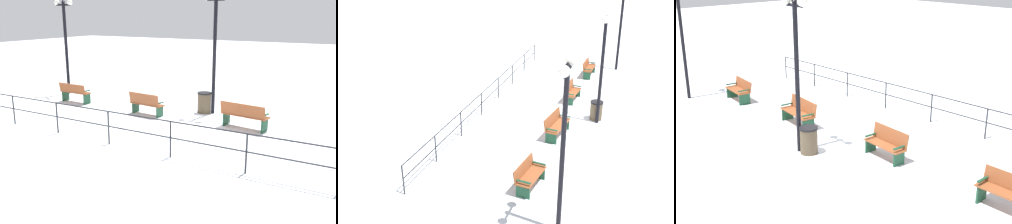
{
  "view_description": "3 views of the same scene",
  "coord_description": "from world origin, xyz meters",
  "views": [
    {
      "loc": [
        -11.91,
        -5.85,
        3.82
      ],
      "look_at": [
        -1.23,
        0.34,
        0.57
      ],
      "focal_mm": 40.17,
      "sensor_mm": 36.0,
      "label": 1
    },
    {
      "loc": [
        3.15,
        -17.04,
        7.75
      ],
      "look_at": [
        -2.01,
        -2.16,
        0.82
      ],
      "focal_mm": 45.97,
      "sensor_mm": 36.0,
      "label": 2
    },
    {
      "loc": [
        9.02,
        9.8,
        5.58
      ],
      "look_at": [
        -1.32,
        -1.07,
        0.37
      ],
      "focal_mm": 48.2,
      "sensor_mm": 36.0,
      "label": 3
    }
  ],
  "objects": [
    {
      "name": "lamppost_near",
      "position": [
        1.38,
        -7.56,
        3.31
      ],
      "size": [
        0.29,
        1.12,
        4.87
      ],
      "color": "black",
      "rests_on": "ground"
    },
    {
      "name": "lamppost_far",
      "position": [
        1.38,
        7.5,
        2.83
      ],
      "size": [
        0.25,
        1.07,
        4.44
      ],
      "color": "black",
      "rests_on": "ground"
    },
    {
      "name": "ground_plane",
      "position": [
        0.0,
        0.0,
        0.0
      ],
      "size": [
        80.0,
        80.0,
        0.0
      ],
      "primitive_type": "plane",
      "color": "white",
      "rests_on": "ground"
    },
    {
      "name": "trash_bin",
      "position": [
        1.28,
        0.14,
        0.42
      ],
      "size": [
        0.55,
        0.55,
        0.83
      ],
      "color": "brown",
      "rests_on": "ground"
    },
    {
      "name": "lamppost_middle",
      "position": [
        1.38,
        -0.18,
        3.1
      ],
      "size": [
        0.29,
        0.97,
        4.58
      ],
      "color": "black",
      "rests_on": "ground"
    },
    {
      "name": "bench_second",
      "position": [
        -0.0,
        -1.93,
        0.48
      ],
      "size": [
        0.78,
        1.69,
        0.92
      ],
      "rotation": [
        0.0,
        0.0,
        -0.14
      ],
      "color": "brown",
      "rests_on": "ground"
    },
    {
      "name": "bench_nearest",
      "position": [
        0.02,
        -5.8,
        0.45
      ],
      "size": [
        0.75,
        1.49,
        0.86
      ],
      "rotation": [
        0.0,
        0.0,
        -0.13
      ],
      "color": "brown",
      "rests_on": "ground"
    },
    {
      "name": "waterfront_railing",
      "position": [
        -3.53,
        0.0,
        0.71
      ],
      "size": [
        0.05,
        14.96,
        1.04
      ],
      "color": "#26282D",
      "rests_on": "ground"
    },
    {
      "name": "bench_fourth",
      "position": [
        0.02,
        5.82,
        0.47
      ],
      "size": [
        0.54,
        1.52,
        0.87
      ],
      "rotation": [
        0.0,
        0.0,
        -0.04
      ],
      "color": "brown",
      "rests_on": "ground"
    },
    {
      "name": "bench_third",
      "position": [
        -0.15,
        1.95,
        0.45
      ],
      "size": [
        0.64,
        1.45,
        0.88
      ],
      "rotation": [
        0.0,
        0.0,
        -0.1
      ],
      "color": "brown",
      "rests_on": "ground"
    }
  ]
}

